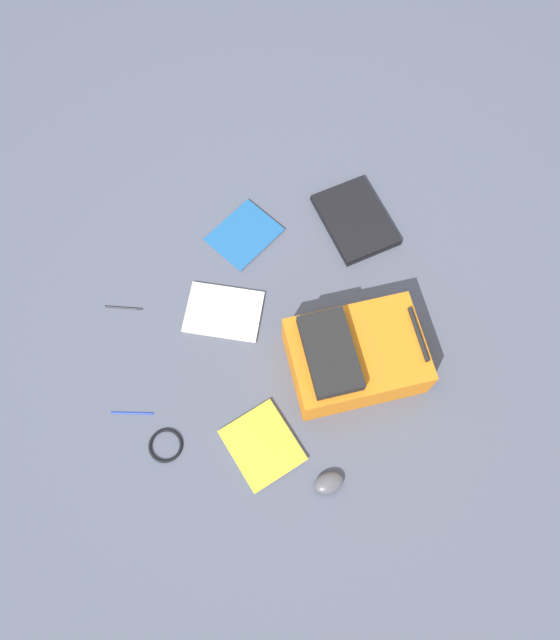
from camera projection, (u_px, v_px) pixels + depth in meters
ground_plane at (279, 335)px, 2.10m from camera, size 3.84×3.84×0.00m
backpack at (354, 356)px, 1.97m from camera, size 0.37×0.47×0.21m
laptop at (355, 220)px, 2.25m from camera, size 0.38×0.32×0.03m
book_manual at (262, 445)px, 1.95m from camera, size 0.30×0.29×0.02m
book_red at (224, 312)px, 2.12m from camera, size 0.26×0.31×0.01m
book_comic at (244, 235)px, 2.24m from camera, size 0.31×0.31×0.01m
computer_mouse at (329, 483)px, 1.89m from camera, size 0.09×0.11×0.04m
cable_coil at (166, 445)px, 1.95m from camera, size 0.11×0.11×0.01m
pen_black at (132, 413)px, 1.99m from camera, size 0.03×0.14×0.01m
pen_blue at (124, 307)px, 2.13m from camera, size 0.03×0.14×0.01m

